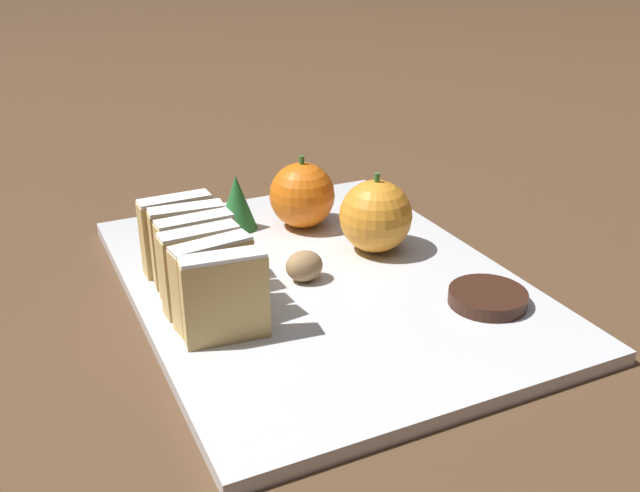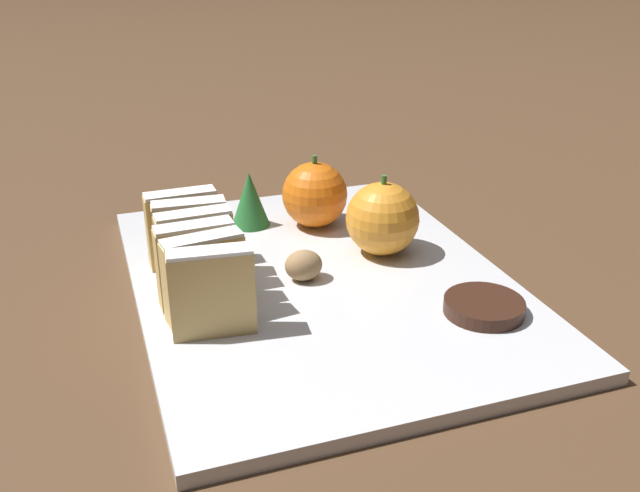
{
  "view_description": "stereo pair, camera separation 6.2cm",
  "coord_description": "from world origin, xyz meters",
  "px_view_note": "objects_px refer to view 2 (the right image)",
  "views": [
    {
      "loc": [
        -0.24,
        -0.51,
        0.3
      ],
      "look_at": [
        0.0,
        0.0,
        0.04
      ],
      "focal_mm": 40.0,
      "sensor_mm": 36.0,
      "label": 1
    },
    {
      "loc": [
        -0.18,
        -0.53,
        0.3
      ],
      "look_at": [
        0.0,
        0.0,
        0.04
      ],
      "focal_mm": 40.0,
      "sensor_mm": 36.0,
      "label": 2
    }
  ],
  "objects_px": {
    "orange_near": "(382,219)",
    "orange_far": "(315,195)",
    "chocolate_cookie": "(484,306)",
    "walnut": "(305,267)"
  },
  "relations": [
    {
      "from": "orange_near",
      "to": "orange_far",
      "type": "relative_size",
      "value": 1.03
    },
    {
      "from": "orange_far",
      "to": "chocolate_cookie",
      "type": "distance_m",
      "value": 0.23
    },
    {
      "from": "chocolate_cookie",
      "to": "orange_far",
      "type": "bearing_deg",
      "value": 108.22
    },
    {
      "from": "orange_far",
      "to": "orange_near",
      "type": "bearing_deg",
      "value": -65.06
    },
    {
      "from": "orange_near",
      "to": "chocolate_cookie",
      "type": "relative_size",
      "value": 1.19
    },
    {
      "from": "walnut",
      "to": "chocolate_cookie",
      "type": "xyz_separation_m",
      "value": [
        0.12,
        -0.1,
        -0.01
      ]
    },
    {
      "from": "orange_near",
      "to": "chocolate_cookie",
      "type": "height_order",
      "value": "orange_near"
    },
    {
      "from": "orange_near",
      "to": "orange_far",
      "type": "height_order",
      "value": "orange_near"
    },
    {
      "from": "orange_far",
      "to": "walnut",
      "type": "relative_size",
      "value": 2.24
    },
    {
      "from": "chocolate_cookie",
      "to": "walnut",
      "type": "bearing_deg",
      "value": 140.29
    }
  ]
}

